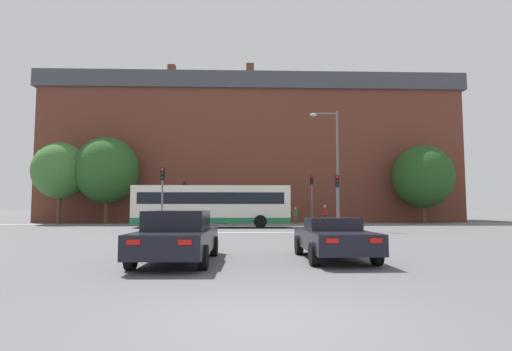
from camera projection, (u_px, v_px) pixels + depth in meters
name	position (u px, v px, depth m)	size (l,w,h in m)	color
ground_plane	(269.00, 323.00, 5.53)	(400.00, 400.00, 0.00)	#545456
stop_line_strip	(249.00, 232.00, 25.25)	(9.12, 0.30, 0.01)	silver
far_pavement	(247.00, 224.00, 37.45)	(70.13, 2.50, 0.01)	gray
brick_civic_building	(251.00, 154.00, 49.53)	(46.43, 15.41, 18.65)	brown
car_saloon_left	(178.00, 236.00, 11.65)	(2.14, 4.84, 1.49)	black
car_roadster_right	(333.00, 238.00, 12.26)	(2.02, 4.31, 1.27)	black
bus_crossing_lead	(212.00, 205.00, 31.92)	(12.35, 2.67, 3.30)	silver
traffic_light_near_left	(162.00, 189.00, 25.77)	(0.26, 0.31, 4.15)	slate
traffic_light_far_right	(312.00, 192.00, 36.98)	(0.26, 0.31, 4.52)	slate
traffic_light_far_left	(184.00, 195.00, 36.64)	(0.26, 0.31, 4.01)	slate
traffic_light_near_right	(337.00, 193.00, 26.24)	(0.26, 0.31, 3.72)	slate
street_lamp_junction	(333.00, 159.00, 28.28)	(2.03, 0.36, 8.43)	slate
pedestrian_waiting	(296.00, 214.00, 38.31)	(0.42, 0.27, 1.58)	brown
pedestrian_walking_east	(225.00, 213.00, 37.46)	(0.43, 0.28, 1.83)	black
pedestrian_walking_west	(325.00, 213.00, 36.99)	(0.39, 0.46, 1.80)	black
tree_by_building	(423.00, 176.00, 40.04)	(5.94, 5.94, 7.81)	#4C3823
tree_kerbside	(107.00, 170.00, 39.20)	(6.15, 6.15, 8.47)	#4C3823
tree_distant	(60.00, 171.00, 38.43)	(5.17, 5.17, 7.83)	#4C3823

